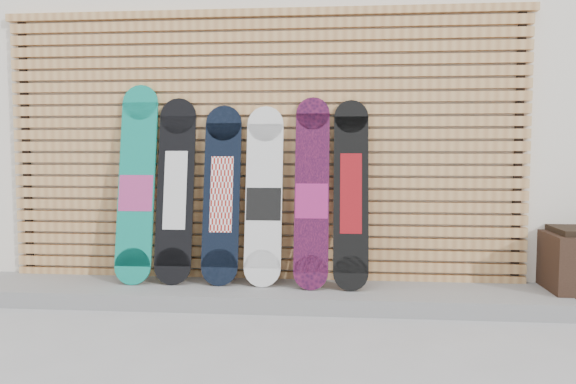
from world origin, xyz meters
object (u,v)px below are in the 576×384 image
at_px(snowboard_0, 137,185).
at_px(snowboard_2, 222,194).
at_px(snowboard_4, 312,193).
at_px(snowboard_5, 351,193).
at_px(snowboard_1, 176,190).
at_px(snowboard_3, 264,196).

distance_m(snowboard_0, snowboard_2, 0.69).
bearing_deg(snowboard_0, snowboard_2, 1.34).
xyz_separation_m(snowboard_0, snowboard_4, (1.40, -0.02, -0.05)).
relative_size(snowboard_2, snowboard_5, 0.98).
xyz_separation_m(snowboard_0, snowboard_1, (0.31, 0.02, -0.04)).
distance_m(snowboard_0, snowboard_1, 0.32).
relative_size(snowboard_2, snowboard_4, 0.96).
bearing_deg(snowboard_1, snowboard_3, -0.25).
relative_size(snowboard_1, snowboard_3, 1.05).
relative_size(snowboard_1, snowboard_2, 1.04).
distance_m(snowboard_1, snowboard_5, 1.39).
height_order(snowboard_3, snowboard_4, snowboard_4).
distance_m(snowboard_0, snowboard_4, 1.40).
distance_m(snowboard_2, snowboard_4, 0.72).
bearing_deg(snowboard_3, snowboard_4, -4.80).
height_order(snowboard_1, snowboard_5, snowboard_1).
height_order(snowboard_1, snowboard_3, snowboard_1).
height_order(snowboard_1, snowboard_2, snowboard_1).
height_order(snowboard_2, snowboard_4, snowboard_4).
height_order(snowboard_2, snowboard_3, snowboard_2).
bearing_deg(snowboard_0, snowboard_4, -0.81).
height_order(snowboard_0, snowboard_2, snowboard_0).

